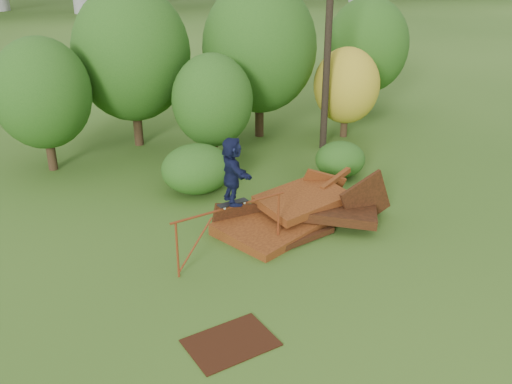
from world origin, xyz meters
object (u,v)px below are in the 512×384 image
object	(u,v)px
flat_plate	(231,343)
utility_pole	(329,14)
scrap_pile	(299,213)
skater	(232,171)

from	to	relation	value
flat_plate	utility_pole	bearing A→B (deg)	54.27
flat_plate	utility_pole	size ratio (longest dim) A/B	0.17
scrap_pile	skater	xyz separation A→B (m)	(-2.53, -1.27, 2.22)
scrap_pile	flat_plate	xyz separation A→B (m)	(-3.74, -4.62, -0.35)
scrap_pile	skater	size ratio (longest dim) A/B	3.23
utility_pole	skater	bearing A→B (deg)	-131.52
scrap_pile	utility_pole	distance (m)	8.65
utility_pole	flat_plate	bearing A→B (deg)	-125.73
skater	utility_pole	world-z (taller)	utility_pole
scrap_pile	flat_plate	world-z (taller)	scrap_pile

